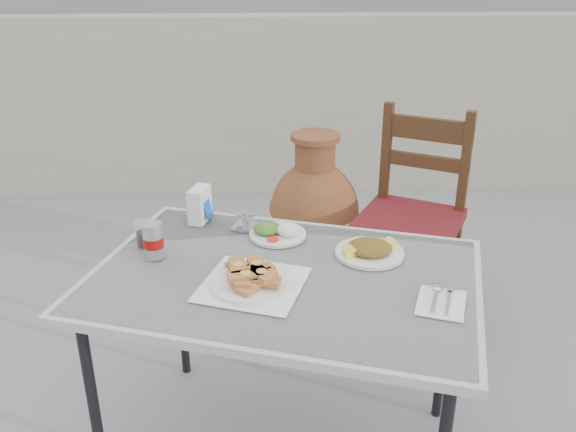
{
  "coord_description": "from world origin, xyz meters",
  "views": [
    {
      "loc": [
        -0.07,
        -1.7,
        1.61
      ],
      "look_at": [
        0.0,
        -0.03,
        0.87
      ],
      "focal_mm": 38.0,
      "sensor_mm": 36.0,
      "label": 1
    }
  ],
  "objects_px": {
    "cafe_table": "(284,288)",
    "condiment_caddy": "(246,223)",
    "salad_rice_plate": "(277,231)",
    "soda_can": "(153,240)",
    "cola_glass": "(145,235)",
    "chair": "(412,215)",
    "salad_chopped_plate": "(370,250)",
    "terracotta_urn": "(314,217)",
    "napkin_holder": "(200,205)",
    "pide_plate": "(253,277)"
  },
  "relations": [
    {
      "from": "cafe_table",
      "to": "condiment_caddy",
      "type": "relative_size",
      "value": 13.01
    },
    {
      "from": "salad_rice_plate",
      "to": "soda_can",
      "type": "height_order",
      "value": "soda_can"
    },
    {
      "from": "salad_rice_plate",
      "to": "cola_glass",
      "type": "bearing_deg",
      "value": -173.39
    },
    {
      "from": "salad_rice_plate",
      "to": "chair",
      "type": "distance_m",
      "value": 0.91
    },
    {
      "from": "salad_chopped_plate",
      "to": "condiment_caddy",
      "type": "relative_size",
      "value": 2.14
    },
    {
      "from": "cafe_table",
      "to": "cola_glass",
      "type": "relative_size",
      "value": 15.79
    },
    {
      "from": "salad_chopped_plate",
      "to": "chair",
      "type": "height_order",
      "value": "chair"
    },
    {
      "from": "salad_chopped_plate",
      "to": "condiment_caddy",
      "type": "xyz_separation_m",
      "value": [
        -0.4,
        0.22,
        0.0
      ]
    },
    {
      "from": "salad_chopped_plate",
      "to": "terracotta_urn",
      "type": "xyz_separation_m",
      "value": [
        -0.08,
        1.04,
        -0.35
      ]
    },
    {
      "from": "cafe_table",
      "to": "soda_can",
      "type": "bearing_deg",
      "value": 162.77
    },
    {
      "from": "soda_can",
      "to": "chair",
      "type": "distance_m",
      "value": 1.3
    },
    {
      "from": "salad_rice_plate",
      "to": "soda_can",
      "type": "distance_m",
      "value": 0.42
    },
    {
      "from": "salad_rice_plate",
      "to": "napkin_holder",
      "type": "height_order",
      "value": "napkin_holder"
    },
    {
      "from": "cafe_table",
      "to": "napkin_holder",
      "type": "bearing_deg",
      "value": 125.43
    },
    {
      "from": "pide_plate",
      "to": "chair",
      "type": "bearing_deg",
      "value": 52.98
    },
    {
      "from": "pide_plate",
      "to": "cola_glass",
      "type": "bearing_deg",
      "value": 142.62
    },
    {
      "from": "condiment_caddy",
      "to": "pide_plate",
      "type": "bearing_deg",
      "value": -85.96
    },
    {
      "from": "salad_rice_plate",
      "to": "soda_can",
      "type": "bearing_deg",
      "value": -161.17
    },
    {
      "from": "salad_rice_plate",
      "to": "chair",
      "type": "height_order",
      "value": "chair"
    },
    {
      "from": "cola_glass",
      "to": "condiment_caddy",
      "type": "distance_m",
      "value": 0.35
    },
    {
      "from": "chair",
      "to": "terracotta_urn",
      "type": "relative_size",
      "value": 1.2
    },
    {
      "from": "napkin_holder",
      "to": "condiment_caddy",
      "type": "relative_size",
      "value": 1.22
    },
    {
      "from": "terracotta_urn",
      "to": "pide_plate",
      "type": "bearing_deg",
      "value": -103.37
    },
    {
      "from": "salad_rice_plate",
      "to": "cola_glass",
      "type": "height_order",
      "value": "cola_glass"
    },
    {
      "from": "cafe_table",
      "to": "cola_glass",
      "type": "distance_m",
      "value": 0.5
    },
    {
      "from": "cafe_table",
      "to": "cola_glass",
      "type": "xyz_separation_m",
      "value": [
        -0.45,
        0.21,
        0.09
      ]
    },
    {
      "from": "cola_glass",
      "to": "salad_rice_plate",
      "type": "bearing_deg",
      "value": 6.61
    },
    {
      "from": "condiment_caddy",
      "to": "salad_rice_plate",
      "type": "bearing_deg",
      "value": -31.28
    },
    {
      "from": "salad_chopped_plate",
      "to": "napkin_holder",
      "type": "distance_m",
      "value": 0.64
    },
    {
      "from": "salad_chopped_plate",
      "to": "chair",
      "type": "xyz_separation_m",
      "value": [
        0.34,
        0.77,
        -0.23
      ]
    },
    {
      "from": "cafe_table",
      "to": "soda_can",
      "type": "height_order",
      "value": "soda_can"
    },
    {
      "from": "cafe_table",
      "to": "condiment_caddy",
      "type": "distance_m",
      "value": 0.35
    },
    {
      "from": "cafe_table",
      "to": "napkin_holder",
      "type": "relative_size",
      "value": 10.68
    },
    {
      "from": "salad_chopped_plate",
      "to": "terracotta_urn",
      "type": "relative_size",
      "value": 0.27
    },
    {
      "from": "cafe_table",
      "to": "napkin_holder",
      "type": "distance_m",
      "value": 0.5
    },
    {
      "from": "chair",
      "to": "pide_plate",
      "type": "bearing_deg",
      "value": -98.2
    },
    {
      "from": "terracotta_urn",
      "to": "chair",
      "type": "bearing_deg",
      "value": -33.0
    },
    {
      "from": "napkin_holder",
      "to": "cafe_table",
      "type": "bearing_deg",
      "value": -37.44
    },
    {
      "from": "condiment_caddy",
      "to": "cafe_table",
      "type": "bearing_deg",
      "value": -69.65
    },
    {
      "from": "terracotta_urn",
      "to": "napkin_holder",
      "type": "bearing_deg",
      "value": -122.53
    },
    {
      "from": "soda_can",
      "to": "cola_glass",
      "type": "xyz_separation_m",
      "value": [
        -0.04,
        0.08,
        -0.02
      ]
    },
    {
      "from": "salad_chopped_plate",
      "to": "napkin_holder",
      "type": "bearing_deg",
      "value": 152.77
    },
    {
      "from": "soda_can",
      "to": "chair",
      "type": "xyz_separation_m",
      "value": [
        1.02,
        0.75,
        -0.27
      ]
    },
    {
      "from": "pide_plate",
      "to": "terracotta_urn",
      "type": "bearing_deg",
      "value": 76.63
    },
    {
      "from": "chair",
      "to": "soda_can",
      "type": "bearing_deg",
      "value": -114.83
    },
    {
      "from": "cafe_table",
      "to": "pide_plate",
      "type": "distance_m",
      "value": 0.14
    },
    {
      "from": "pide_plate",
      "to": "salad_rice_plate",
      "type": "relative_size",
      "value": 1.87
    },
    {
      "from": "pide_plate",
      "to": "condiment_caddy",
      "type": "height_order",
      "value": "condiment_caddy"
    },
    {
      "from": "pide_plate",
      "to": "cafe_table",
      "type": "bearing_deg",
      "value": 33.76
    },
    {
      "from": "salad_chopped_plate",
      "to": "soda_can",
      "type": "relative_size",
      "value": 1.89
    }
  ]
}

